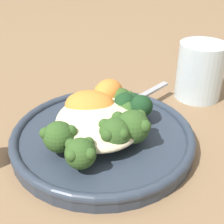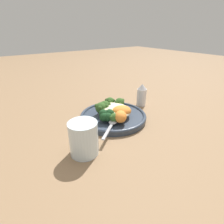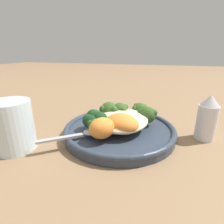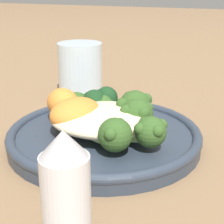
{
  "view_description": "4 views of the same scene",
  "coord_description": "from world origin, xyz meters",
  "px_view_note": "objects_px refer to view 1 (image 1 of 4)",
  "views": [
    {
      "loc": [
        -0.34,
        0.05,
        0.25
      ],
      "look_at": [
        -0.02,
        0.0,
        0.05
      ],
      "focal_mm": 50.0,
      "sensor_mm": 36.0,
      "label": 1
    },
    {
      "loc": [
        0.43,
        -0.31,
        0.3
      ],
      "look_at": [
        -0.01,
        0.01,
        0.03
      ],
      "focal_mm": 28.0,
      "sensor_mm": 36.0,
      "label": 2
    },
    {
      "loc": [
        0.31,
        0.1,
        0.17
      ],
      "look_at": [
        -0.0,
        0.0,
        0.06
      ],
      "focal_mm": 28.0,
      "sensor_mm": 36.0,
      "label": 3
    },
    {
      "loc": [
        -0.17,
        0.41,
        0.2
      ],
      "look_at": [
        -0.03,
        0.01,
        0.04
      ],
      "focal_mm": 60.0,
      "sensor_mm": 36.0,
      "label": 4
    }
  ],
  "objects_px": {
    "broccoli_stalk_4": "(116,114)",
    "sweet_potato_chunk_1": "(112,93)",
    "broccoli_stalk_0": "(64,134)",
    "kale_tuft": "(134,107)",
    "broccoli_stalk_2": "(110,132)",
    "broccoli_stalk_5": "(113,103)",
    "spoon": "(131,101)",
    "plate": "(103,137)",
    "water_glass": "(200,71)",
    "sweet_potato_chunk_0": "(90,106)",
    "broccoli_stalk_1": "(81,146)",
    "broccoli_stalk_3": "(125,126)",
    "quinoa_mound": "(99,121)"
  },
  "relations": [
    {
      "from": "broccoli_stalk_4",
      "to": "kale_tuft",
      "type": "xyz_separation_m",
      "value": [
        0.01,
        -0.03,
        0.0
      ]
    },
    {
      "from": "quinoa_mound",
      "to": "plate",
      "type": "bearing_deg",
      "value": -96.17
    },
    {
      "from": "broccoli_stalk_4",
      "to": "plate",
      "type": "bearing_deg",
      "value": -141.3
    },
    {
      "from": "sweet_potato_chunk_0",
      "to": "water_glass",
      "type": "xyz_separation_m",
      "value": [
        0.08,
        -0.18,
        0.0
      ]
    },
    {
      "from": "broccoli_stalk_2",
      "to": "broccoli_stalk_4",
      "type": "height_order",
      "value": "broccoli_stalk_2"
    },
    {
      "from": "broccoli_stalk_1",
      "to": "broccoli_stalk_4",
      "type": "xyz_separation_m",
      "value": [
        0.06,
        -0.05,
        -0.0
      ]
    },
    {
      "from": "broccoli_stalk_2",
      "to": "kale_tuft",
      "type": "height_order",
      "value": "broccoli_stalk_2"
    },
    {
      "from": "quinoa_mound",
      "to": "kale_tuft",
      "type": "xyz_separation_m",
      "value": [
        0.02,
        -0.05,
        0.0
      ]
    },
    {
      "from": "plate",
      "to": "sweet_potato_chunk_0",
      "type": "height_order",
      "value": "sweet_potato_chunk_0"
    },
    {
      "from": "kale_tuft",
      "to": "spoon",
      "type": "xyz_separation_m",
      "value": [
        0.04,
        -0.0,
        -0.01
      ]
    },
    {
      "from": "broccoli_stalk_5",
      "to": "water_glass",
      "type": "distance_m",
      "value": 0.16
    },
    {
      "from": "broccoli_stalk_5",
      "to": "spoon",
      "type": "height_order",
      "value": "broccoli_stalk_5"
    },
    {
      "from": "broccoli_stalk_1",
      "to": "kale_tuft",
      "type": "height_order",
      "value": "kale_tuft"
    },
    {
      "from": "quinoa_mound",
      "to": "sweet_potato_chunk_1",
      "type": "height_order",
      "value": "sweet_potato_chunk_1"
    },
    {
      "from": "broccoli_stalk_2",
      "to": "water_glass",
      "type": "relative_size",
      "value": 0.95
    },
    {
      "from": "plate",
      "to": "broccoli_stalk_3",
      "type": "height_order",
      "value": "broccoli_stalk_3"
    },
    {
      "from": "plate",
      "to": "broccoli_stalk_3",
      "type": "relative_size",
      "value": 2.68
    },
    {
      "from": "plate",
      "to": "broccoli_stalk_1",
      "type": "xyz_separation_m",
      "value": [
        -0.05,
        0.03,
        0.03
      ]
    },
    {
      "from": "broccoli_stalk_0",
      "to": "sweet_potato_chunk_0",
      "type": "height_order",
      "value": "sweet_potato_chunk_0"
    },
    {
      "from": "sweet_potato_chunk_0",
      "to": "broccoli_stalk_5",
      "type": "bearing_deg",
      "value": -69.54
    },
    {
      "from": "broccoli_stalk_4",
      "to": "sweet_potato_chunk_1",
      "type": "relative_size",
      "value": 1.91
    },
    {
      "from": "sweet_potato_chunk_1",
      "to": "broccoli_stalk_0",
      "type": "bearing_deg",
      "value": 141.13
    },
    {
      "from": "broccoli_stalk_1",
      "to": "kale_tuft",
      "type": "xyz_separation_m",
      "value": [
        0.07,
        -0.08,
        0.0
      ]
    },
    {
      "from": "broccoli_stalk_0",
      "to": "spoon",
      "type": "distance_m",
      "value": 0.13
    },
    {
      "from": "sweet_potato_chunk_0",
      "to": "kale_tuft",
      "type": "height_order",
      "value": "sweet_potato_chunk_0"
    },
    {
      "from": "broccoli_stalk_1",
      "to": "sweet_potato_chunk_0",
      "type": "xyz_separation_m",
      "value": [
        0.08,
        -0.02,
        0.0
      ]
    },
    {
      "from": "broccoli_stalk_3",
      "to": "spoon",
      "type": "relative_size",
      "value": 0.82
    },
    {
      "from": "broccoli_stalk_2",
      "to": "kale_tuft",
      "type": "distance_m",
      "value": 0.07
    },
    {
      "from": "sweet_potato_chunk_0",
      "to": "kale_tuft",
      "type": "xyz_separation_m",
      "value": [
        -0.01,
        -0.06,
        -0.0
      ]
    },
    {
      "from": "broccoli_stalk_2",
      "to": "broccoli_stalk_5",
      "type": "bearing_deg",
      "value": 136.08
    },
    {
      "from": "broccoli_stalk_1",
      "to": "water_glass",
      "type": "height_order",
      "value": "water_glass"
    },
    {
      "from": "plate",
      "to": "kale_tuft",
      "type": "xyz_separation_m",
      "value": [
        0.02,
        -0.04,
        0.03
      ]
    },
    {
      "from": "broccoli_stalk_1",
      "to": "broccoli_stalk_2",
      "type": "height_order",
      "value": "broccoli_stalk_2"
    },
    {
      "from": "broccoli_stalk_0",
      "to": "broccoli_stalk_4",
      "type": "xyz_separation_m",
      "value": [
        0.04,
        -0.07,
        -0.0
      ]
    },
    {
      "from": "broccoli_stalk_2",
      "to": "broccoli_stalk_4",
      "type": "relative_size",
      "value": 0.93
    },
    {
      "from": "broccoli_stalk_0",
      "to": "broccoli_stalk_3",
      "type": "distance_m",
      "value": 0.07
    },
    {
      "from": "broccoli_stalk_1",
      "to": "broccoli_stalk_4",
      "type": "height_order",
      "value": "broccoli_stalk_1"
    },
    {
      "from": "kale_tuft",
      "to": "water_glass",
      "type": "bearing_deg",
      "value": -55.88
    },
    {
      "from": "broccoli_stalk_2",
      "to": "broccoli_stalk_5",
      "type": "relative_size",
      "value": 0.99
    },
    {
      "from": "broccoli_stalk_0",
      "to": "sweet_potato_chunk_0",
      "type": "distance_m",
      "value": 0.07
    },
    {
      "from": "broccoli_stalk_2",
      "to": "sweet_potato_chunk_1",
      "type": "height_order",
      "value": "same"
    },
    {
      "from": "broccoli_stalk_2",
      "to": "spoon",
      "type": "distance_m",
      "value": 0.1
    },
    {
      "from": "quinoa_mound",
      "to": "broccoli_stalk_3",
      "type": "relative_size",
      "value": 1.45
    },
    {
      "from": "broccoli_stalk_5",
      "to": "plate",
      "type": "bearing_deg",
      "value": -145.26
    },
    {
      "from": "broccoli_stalk_0",
      "to": "broccoli_stalk_4",
      "type": "distance_m",
      "value": 0.08
    },
    {
      "from": "plate",
      "to": "broccoli_stalk_1",
      "type": "height_order",
      "value": "broccoli_stalk_1"
    },
    {
      "from": "broccoli_stalk_0",
      "to": "water_glass",
      "type": "height_order",
      "value": "water_glass"
    },
    {
      "from": "plate",
      "to": "sweet_potato_chunk_1",
      "type": "bearing_deg",
      "value": -18.53
    },
    {
      "from": "sweet_potato_chunk_1",
      "to": "water_glass",
      "type": "distance_m",
      "value": 0.16
    },
    {
      "from": "plate",
      "to": "spoon",
      "type": "relative_size",
      "value": 2.19
    }
  ]
}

